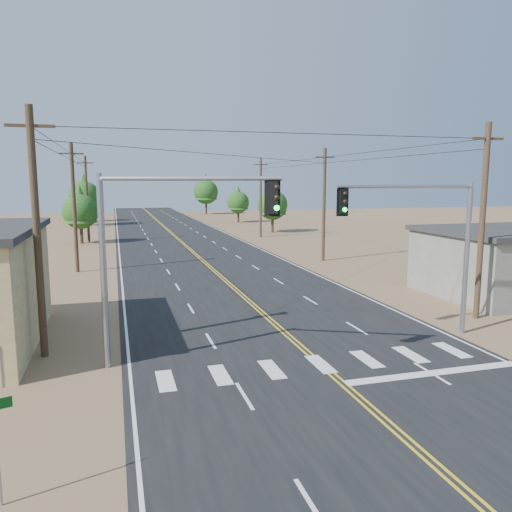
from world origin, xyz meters
name	(u,v)px	position (x,y,z in m)	size (l,w,h in m)	color
ground	(454,482)	(0.00, 0.00, 0.00)	(220.00, 220.00, 0.00)	#8E694C
road	(213,270)	(0.00, 30.00, 0.01)	(15.00, 200.00, 0.02)	black
utility_pole_left_near	(37,232)	(-10.50, 12.00, 5.12)	(1.80, 0.30, 10.00)	#4C3826
utility_pole_left_mid	(74,207)	(-10.50, 32.00, 5.12)	(1.80, 0.30, 10.00)	#4C3826
utility_pole_left_far	(87,199)	(-10.50, 52.00, 5.12)	(1.80, 0.30, 10.00)	#4C3826
utility_pole_right_near	(482,221)	(10.50, 12.00, 5.12)	(1.80, 0.30, 10.00)	#4C3826
utility_pole_right_mid	(324,204)	(10.50, 32.00, 5.12)	(1.80, 0.30, 10.00)	#4C3826
utility_pole_right_far	(261,197)	(10.50, 52.00, 5.12)	(1.80, 0.30, 10.00)	#4C3826
signal_mast_left	(153,238)	(-6.18, 9.16, 5.06)	(6.24, 3.05, 7.40)	gray
signal_mast_right	(431,232)	(6.13, 10.07, 4.84)	(6.60, 0.53, 7.07)	gray
tree_left_near	(80,208)	(-11.26, 51.32, 4.10)	(4.02, 4.02, 6.71)	#3F2D1E
tree_left_mid	(84,194)	(-12.03, 76.07, 5.13)	(5.04, 5.04, 8.39)	#3F2D1E
tree_left_far	(92,201)	(-11.26, 85.21, 3.68)	(3.61, 3.61, 6.02)	#3F2D1E
tree_right_near	(273,202)	(13.83, 57.40, 4.26)	(4.18, 4.18, 6.97)	#3F2D1E
tree_right_mid	(238,200)	(13.36, 75.61, 3.87)	(3.80, 3.80, 6.34)	#3F2D1E
tree_right_far	(206,189)	(11.89, 98.98, 5.38)	(5.28, 5.28, 8.80)	#3F2D1E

